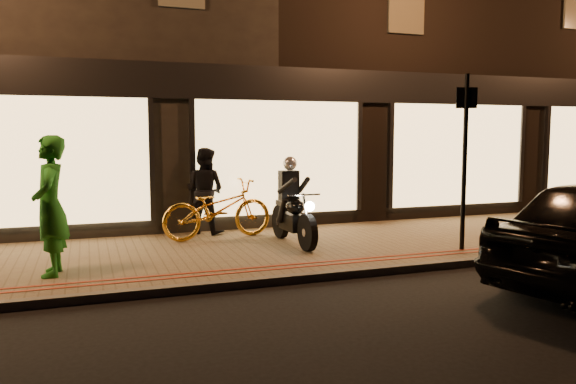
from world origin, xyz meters
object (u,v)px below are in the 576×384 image
Objects in this scene: sign_post at (465,153)px; person_green at (50,206)px; bicycle_gold at (218,209)px; motorcycle at (292,210)px.

person_green is (-6.58, 0.50, -0.69)m from sign_post.
sign_post is 4.61m from bicycle_gold.
sign_post reaches higher than bicycle_gold.
motorcycle is at bearing 150.22° from sign_post.
person_green reaches higher than motorcycle.
sign_post is at bearing -31.41° from motorcycle.
sign_post is 6.63m from person_green.
sign_post is 1.39× the size of bicycle_gold.
bicycle_gold is at bearing 126.58° from person_green.
motorcycle is 0.65× the size of sign_post.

